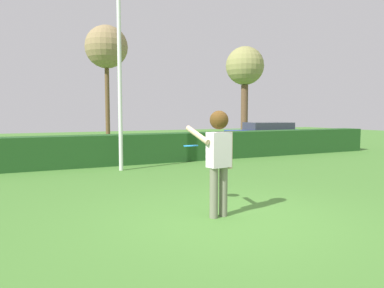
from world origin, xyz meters
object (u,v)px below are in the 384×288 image
(lamppost, at_px, (119,39))
(bare_elm_tree, at_px, (106,48))
(frisbee, at_px, (191,146))
(parked_car_blue, at_px, (268,133))
(person, at_px, (218,151))
(maple_tree, at_px, (245,68))

(lamppost, height_order, bare_elm_tree, lamppost)
(frisbee, distance_m, lamppost, 5.52)
(bare_elm_tree, bearing_deg, parked_car_blue, -39.13)
(person, relative_size, maple_tree, 0.31)
(person, bearing_deg, parked_car_blue, 48.80)
(frisbee, xyz_separation_m, parked_car_blue, (9.01, 9.31, -0.44))
(bare_elm_tree, bearing_deg, maple_tree, -12.02)
(frisbee, relative_size, maple_tree, 0.05)
(person, distance_m, maple_tree, 17.74)
(lamppost, relative_size, maple_tree, 1.23)
(frisbee, distance_m, maple_tree, 17.04)
(parked_car_blue, xyz_separation_m, bare_elm_tree, (-6.94, 5.65, 4.68))
(parked_car_blue, relative_size, maple_tree, 0.76)
(frisbee, xyz_separation_m, maple_tree, (10.20, 13.22, 3.37))
(parked_car_blue, distance_m, bare_elm_tree, 10.10)
(bare_elm_tree, height_order, maple_tree, bare_elm_tree)
(frisbee, xyz_separation_m, bare_elm_tree, (2.07, 14.95, 4.24))
(lamppost, relative_size, bare_elm_tree, 1.08)
(person, xyz_separation_m, parked_car_blue, (8.96, 10.23, -0.42))
(parked_car_blue, bearing_deg, person, -131.20)
(bare_elm_tree, bearing_deg, person, -97.23)
(frisbee, bearing_deg, person, -86.81)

